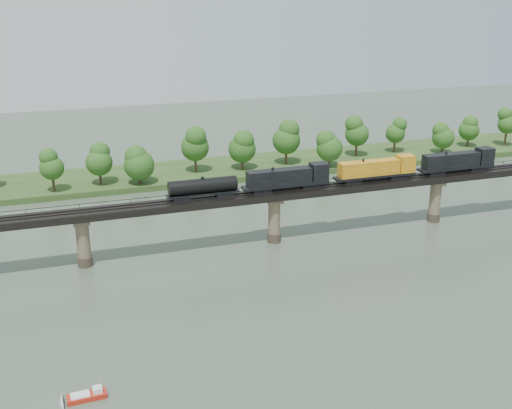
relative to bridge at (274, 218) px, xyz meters
name	(u,v)px	position (x,y,z in m)	size (l,w,h in m)	color
ground	(332,304)	(0.00, -30.00, -5.46)	(400.00, 400.00, 0.00)	#3B4839
far_bank	(211,171)	(0.00, 55.00, -4.66)	(300.00, 24.00, 1.60)	#2A451B
bridge	(274,218)	(0.00, 0.00, 0.00)	(236.00, 30.00, 11.50)	#473A2D
bridge_superstructure	(274,190)	(0.00, 0.00, 6.33)	(220.00, 4.90, 0.75)	black
far_treeline	(186,150)	(-8.21, 50.52, 3.37)	(289.06, 17.54, 13.60)	#382619
freight_train	(347,173)	(16.81, 0.00, 8.59)	(77.46, 3.02, 5.33)	black
motorboat	(87,395)	(-42.95, -44.32, -4.95)	(5.37, 2.16, 1.48)	#B32314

